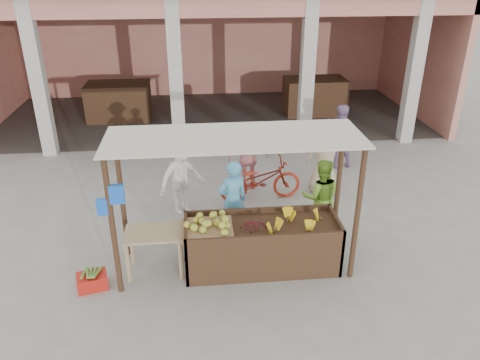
{
  "coord_description": "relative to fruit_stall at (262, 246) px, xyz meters",
  "views": [
    {
      "loc": [
        -0.53,
        -6.66,
        4.89
      ],
      "look_at": [
        0.25,
        1.2,
        1.1
      ],
      "focal_mm": 35.0,
      "sensor_mm": 36.0,
      "label": 1
    }
  ],
  "objects": [
    {
      "name": "banana_heap",
      "position": [
        0.57,
        -0.05,
        0.49
      ],
      "size": [
        0.99,
        0.54,
        0.18
      ],
      "primitive_type": null,
      "color": "yellow",
      "rests_on": "fruit_stall"
    },
    {
      "name": "side_table",
      "position": [
        -1.81,
        0.04,
        0.24
      ],
      "size": [
        0.97,
        0.65,
        0.77
      ],
      "rotation": [
        0.0,
        0.0,
        0.02
      ],
      "color": "tan",
      "rests_on": "ground"
    },
    {
      "name": "shopper_f",
      "position": [
        2.52,
        4.08,
        0.49
      ],
      "size": [
        0.93,
        0.63,
        1.78
      ],
      "primitive_type": "imported",
      "rotation": [
        0.0,
        0.0,
        3.3
      ],
      "color": "#9878A4",
      "rests_on": "ground"
    },
    {
      "name": "motorcycle",
      "position": [
        0.32,
        2.45,
        0.1
      ],
      "size": [
        0.86,
        1.96,
        0.99
      ],
      "primitive_type": "imported",
      "rotation": [
        0.0,
        0.0,
        1.68
      ],
      "color": "#A22917",
      "rests_on": "ground"
    },
    {
      "name": "shopper_a",
      "position": [
        -1.37,
        2.04,
        0.48
      ],
      "size": [
        1.26,
        1.1,
        1.76
      ],
      "primitive_type": "imported",
      "rotation": [
        0.0,
        0.0,
        0.59
      ],
      "color": "silver",
      "rests_on": "ground"
    },
    {
      "name": "market_building",
      "position": [
        -0.45,
        8.93,
        2.3
      ],
      "size": [
        14.4,
        6.4,
        4.2
      ],
      "color": "tan",
      "rests_on": "ground"
    },
    {
      "name": "papaya_pile",
      "position": [
        -1.81,
        0.04,
        0.47
      ],
      "size": [
        0.71,
        0.4,
        0.2
      ],
      "primitive_type": null,
      "color": "#49862B",
      "rests_on": "side_table"
    },
    {
      "name": "produce_sacks",
      "position": [
        2.02,
        5.26,
        -0.07
      ],
      "size": [
        1.08,
        0.81,
        0.66
      ],
      "color": "maroon",
      "rests_on": "ground"
    },
    {
      "name": "ground",
      "position": [
        -0.5,
        0.0,
        -0.4
      ],
      "size": [
        60.0,
        60.0,
        0.0
      ],
      "primitive_type": "plane",
      "color": "gray",
      "rests_on": "ground"
    },
    {
      "name": "red_crate",
      "position": [
        -2.82,
        -0.32,
        -0.28
      ],
      "size": [
        0.54,
        0.45,
        0.25
      ],
      "primitive_type": "cube",
      "rotation": [
        0.0,
        0.0,
        0.26
      ],
      "color": "red",
      "rests_on": "ground"
    },
    {
      "name": "fruit_stall",
      "position": [
        0.0,
        0.0,
        0.0
      ],
      "size": [
        2.6,
        0.95,
        0.8
      ],
      "primitive_type": "cube",
      "color": "#482C1C",
      "rests_on": "ground"
    },
    {
      "name": "vendor_blue",
      "position": [
        -0.41,
        0.95,
        0.45
      ],
      "size": [
        0.75,
        0.65,
        1.7
      ],
      "primitive_type": "imported",
      "rotation": [
        0.0,
        0.0,
        3.48
      ],
      "color": "#58B7E8",
      "rests_on": "ground"
    },
    {
      "name": "plantain_bundle",
      "position": [
        -2.82,
        -0.32,
        -0.12
      ],
      "size": [
        0.36,
        0.25,
        0.07
      ],
      "primitive_type": null,
      "color": "#5A8A32",
      "rests_on": "red_crate"
    },
    {
      "name": "shopper_c",
      "position": [
        1.79,
        2.66,
        0.55
      ],
      "size": [
        1.05,
        0.82,
        1.91
      ],
      "primitive_type": "imported",
      "rotation": [
        0.0,
        0.0,
        2.87
      ],
      "color": "tan",
      "rests_on": "ground"
    },
    {
      "name": "stall_awning",
      "position": [
        -0.51,
        0.06,
        1.58
      ],
      "size": [
        4.09,
        1.35,
        2.39
      ],
      "color": "#482C1C",
      "rests_on": "ground"
    },
    {
      "name": "vendor_green",
      "position": [
        1.26,
        0.99,
        0.41
      ],
      "size": [
        0.84,
        0.56,
        1.61
      ],
      "primitive_type": "imported",
      "rotation": [
        0.0,
        0.0,
        2.99
      ],
      "color": "#79B330",
      "rests_on": "ground"
    },
    {
      "name": "shopper_b",
      "position": [
        0.12,
        3.01,
        0.43
      ],
      "size": [
        1.04,
        0.65,
        1.66
      ],
      "primitive_type": "imported",
      "rotation": [
        0.0,
        0.0,
        3.28
      ],
      "color": "pink",
      "rests_on": "ground"
    },
    {
      "name": "melon_tray",
      "position": [
        -0.92,
        -0.05,
        0.5
      ],
      "size": [
        0.84,
        0.73,
        0.22
      ],
      "color": "#A17853",
      "rests_on": "fruit_stall"
    },
    {
      "name": "berry_heap",
      "position": [
        -0.15,
        -0.06,
        0.47
      ],
      "size": [
        0.44,
        0.36,
        0.14
      ],
      "primitive_type": "ellipsoid",
      "color": "maroon",
      "rests_on": "fruit_stall"
    }
  ]
}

